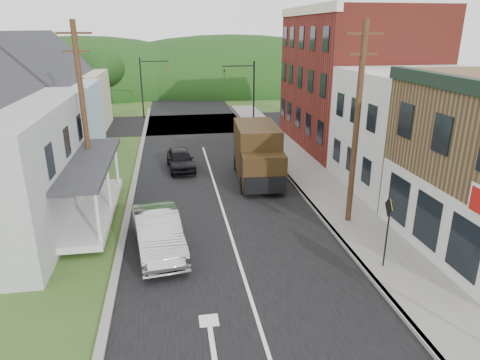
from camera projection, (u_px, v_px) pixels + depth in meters
name	position (u px, v px, depth m)	size (l,w,h in m)	color
ground	(242.00, 273.00, 15.92)	(120.00, 120.00, 0.00)	#2D4719
road	(214.00, 183.00, 25.23)	(9.00, 90.00, 0.02)	black
cross_road	(195.00, 124.00, 41.04)	(60.00, 9.00, 0.02)	black
sidewalk_right	(321.00, 188.00, 24.24)	(2.80, 55.00, 0.15)	slate
curb_right	(298.00, 189.00, 24.04)	(0.20, 55.00, 0.15)	slate
curb_left	(131.00, 199.00, 22.64)	(0.30, 55.00, 0.12)	slate
storefront_white	(422.00, 131.00, 23.55)	(8.00, 7.00, 6.50)	silver
storefront_red	(354.00, 80.00, 31.80)	(8.00, 12.00, 10.00)	maroon
house_blue	(40.00, 106.00, 28.83)	(7.14, 8.16, 7.28)	#9BB9D4
house_cream	(62.00, 89.00, 37.12)	(7.14, 8.16, 7.28)	#B8B28F
utility_pole_right	(357.00, 125.00, 18.48)	(1.60, 0.26, 9.00)	#472D19
utility_pole_left	(84.00, 114.00, 20.82)	(1.60, 0.26, 9.00)	#472D19
traffic_signal_right	(246.00, 88.00, 37.19)	(2.87, 0.20, 6.00)	black
traffic_signal_left	(148.00, 80.00, 42.39)	(2.87, 0.20, 6.00)	black
tree_left_d	(100.00, 68.00, 42.69)	(4.80, 4.80, 6.94)	#382616
forested_ridge	(184.00, 87.00, 67.09)	(90.00, 30.00, 16.00)	black
silver_sedan	(158.00, 233.00, 17.21)	(1.73, 4.97, 1.64)	#ADACB1
dark_sedan	(180.00, 160.00, 27.36)	(1.58, 3.93, 1.34)	black
delivery_van	(258.00, 154.00, 25.08)	(2.76, 6.01, 3.28)	black
warning_sign	(388.00, 223.00, 15.51)	(0.17, 0.76, 2.79)	black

